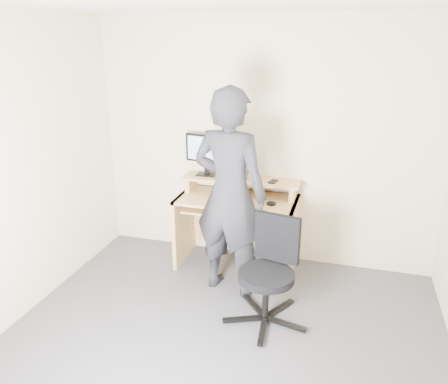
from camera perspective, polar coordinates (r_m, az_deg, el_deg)
The scene contains 13 objects.
ground at distance 3.50m, azimuth -1.38°, elevation -21.01°, with size 3.50×3.50×0.00m, color #4E4D52.
back_wall at distance 4.47m, azimuth 5.25°, elevation 6.27°, with size 3.50×0.02×2.50m, color beige.
desk at distance 4.53m, azimuth 1.95°, elevation -2.86°, with size 1.20×0.60×0.91m.
monitor at distance 4.50m, azimuth -2.38°, elevation 5.35°, with size 0.45×0.13×0.43m.
external_drive at distance 4.48m, azimuth 0.95°, elevation 3.19°, with size 0.07×0.13×0.20m, color black.
travel_mug at distance 4.41m, azimuth 3.64°, elevation 2.89°, with size 0.09×0.09×0.20m, color #BAB9BE.
smartphone at distance 4.38m, azimuth 6.43°, elevation 1.38°, with size 0.07×0.13×0.01m, color black.
charger at distance 4.46m, azimuth -0.68°, elevation 1.99°, with size 0.04×0.04×0.04m, color black.
headphones at distance 4.52m, azimuth 1.29°, elevation 2.11°, with size 0.16×0.16×0.02m, color silver.
keyboard at distance 4.32m, azimuth 1.95°, elevation -2.29°, with size 0.46×0.18×0.03m, color black.
mouse at distance 4.21m, azimuth 6.21°, elevation -1.49°, with size 0.10×0.06×0.04m, color black.
office_chair at distance 3.68m, azimuth 6.03°, elevation -9.77°, with size 0.70×0.68×0.88m.
person at distance 3.88m, azimuth 0.75°, elevation -0.31°, with size 0.70×0.46×1.91m, color black.
Camera 1 is at (0.81, -2.53, 2.28)m, focal length 35.00 mm.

